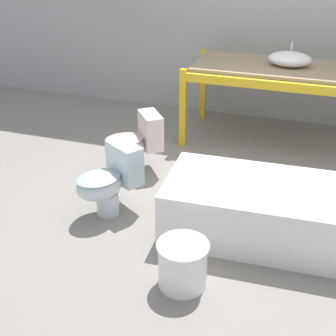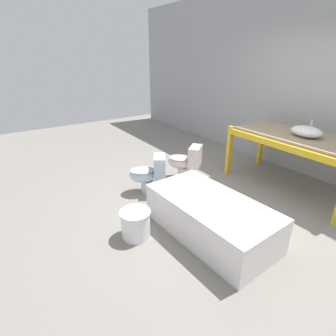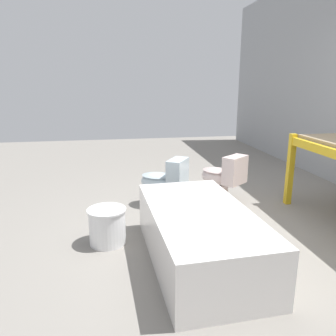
# 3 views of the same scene
# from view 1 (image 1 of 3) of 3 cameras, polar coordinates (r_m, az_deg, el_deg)

# --- Properties ---
(ground_plane) EXTENTS (12.00, 12.00, 0.00)m
(ground_plane) POSITION_cam_1_polar(r_m,az_deg,el_deg) (4.44, 8.15, -2.98)
(ground_plane) COLOR gray
(shelving_rack) EXTENTS (1.95, 0.95, 0.88)m
(shelving_rack) POSITION_cam_1_polar(r_m,az_deg,el_deg) (5.30, 13.28, 10.84)
(shelving_rack) COLOR gold
(shelving_rack) RESTS_ON ground_plane
(sink_basin) EXTENTS (0.46, 0.34, 0.24)m
(sink_basin) POSITION_cam_1_polar(r_m,az_deg,el_deg) (5.27, 14.61, 12.74)
(sink_basin) COLOR white
(sink_basin) RESTS_ON shelving_rack
(bathtub_main) EXTENTS (1.59, 0.86, 0.46)m
(bathtub_main) POSITION_cam_1_polar(r_m,az_deg,el_deg) (3.77, 11.70, -4.69)
(bathtub_main) COLOR white
(bathtub_main) RESTS_ON ground_plane
(toilet_near) EXTENTS (0.64, 0.60, 0.60)m
(toilet_near) POSITION_cam_1_polar(r_m,az_deg,el_deg) (4.63, -4.13, 3.11)
(toilet_near) COLOR silver
(toilet_near) RESTS_ON ground_plane
(toilet_far) EXTENTS (0.58, 0.64, 0.60)m
(toilet_far) POSITION_cam_1_polar(r_m,az_deg,el_deg) (3.98, -7.23, -1.45)
(toilet_far) COLOR silver
(toilet_far) RESTS_ON ground_plane
(bucket_white) EXTENTS (0.36, 0.36, 0.34)m
(bucket_white) POSITION_cam_1_polar(r_m,az_deg,el_deg) (3.27, 1.79, -11.58)
(bucket_white) COLOR white
(bucket_white) RESTS_ON ground_plane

